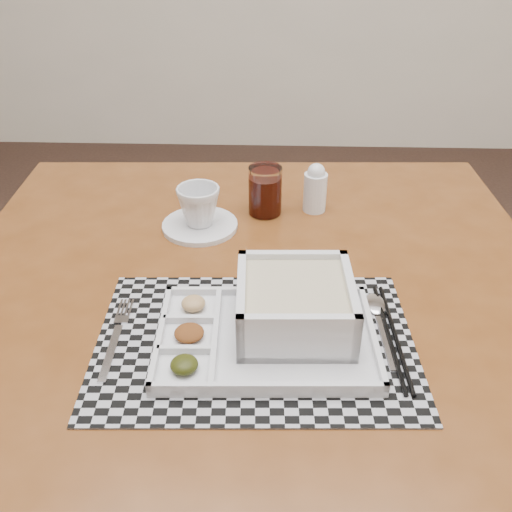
# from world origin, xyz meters

# --- Properties ---
(floor) EXTENTS (5.00, 5.00, 0.00)m
(floor) POSITION_xyz_m (0.00, 0.00, 0.00)
(floor) COLOR #312018
(floor) RESTS_ON ground
(dining_table) EXTENTS (1.10, 1.10, 0.79)m
(dining_table) POSITION_xyz_m (0.15, -0.10, 0.71)
(dining_table) COLOR #582D10
(dining_table) RESTS_ON ground
(placemat) EXTENTS (0.48, 0.34, 0.00)m
(placemat) POSITION_xyz_m (0.16, -0.24, 0.80)
(placemat) COLOR #9E9EA6
(placemat) RESTS_ON dining_table
(serving_tray) EXTENTS (0.33, 0.23, 0.09)m
(serving_tray) POSITION_xyz_m (0.20, -0.22, 0.83)
(serving_tray) COLOR silver
(serving_tray) RESTS_ON placemat
(fork) EXTENTS (0.02, 0.19, 0.00)m
(fork) POSITION_xyz_m (-0.05, -0.23, 0.80)
(fork) COLOR silver
(fork) RESTS_ON placemat
(spoon) EXTENTS (0.04, 0.18, 0.01)m
(spoon) POSITION_xyz_m (0.35, -0.16, 0.80)
(spoon) COLOR silver
(spoon) RESTS_ON placemat
(chopsticks) EXTENTS (0.03, 0.24, 0.01)m
(chopsticks) POSITION_xyz_m (0.36, -0.22, 0.80)
(chopsticks) COLOR black
(chopsticks) RESTS_ON placemat
(saucer) EXTENTS (0.15, 0.15, 0.01)m
(saucer) POSITION_xyz_m (0.03, 0.10, 0.80)
(saucer) COLOR silver
(saucer) RESTS_ON dining_table
(cup) EXTENTS (0.10, 0.10, 0.08)m
(cup) POSITION_xyz_m (0.03, 0.10, 0.84)
(cup) COLOR silver
(cup) RESTS_ON saucer
(juice_glass) EXTENTS (0.07, 0.07, 0.10)m
(juice_glass) POSITION_xyz_m (0.16, 0.17, 0.84)
(juice_glass) COLOR white
(juice_glass) RESTS_ON dining_table
(creamer_bottle) EXTENTS (0.05, 0.05, 0.10)m
(creamer_bottle) POSITION_xyz_m (0.26, 0.18, 0.84)
(creamer_bottle) COLOR silver
(creamer_bottle) RESTS_ON dining_table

